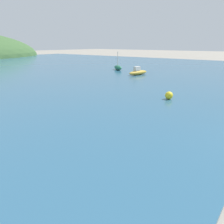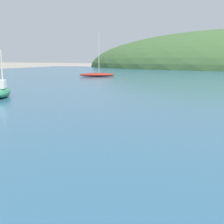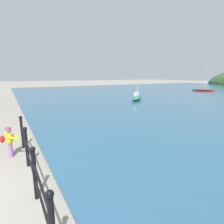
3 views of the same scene
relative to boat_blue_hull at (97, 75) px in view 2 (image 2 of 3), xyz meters
The scene contains 2 objects.
boat_blue_hull is the anchor object (origin of this frame).
boat_red_dinghy 17.89m from the boat_blue_hull, 78.44° to the right, with size 1.93×2.43×2.43m.
Camera 2 is at (1.70, 0.65, 2.15)m, focal length 50.00 mm.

